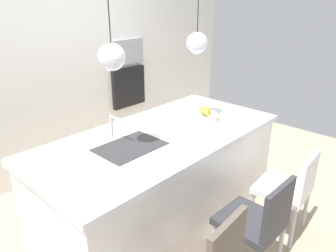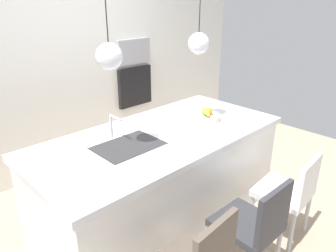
{
  "view_description": "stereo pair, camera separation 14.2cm",
  "coord_description": "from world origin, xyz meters",
  "px_view_note": "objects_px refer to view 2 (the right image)",
  "views": [
    {
      "loc": [
        -1.92,
        -1.88,
        2.11
      ],
      "look_at": [
        0.1,
        0.0,
        0.98
      ],
      "focal_mm": 34.11,
      "sensor_mm": 36.0,
      "label": 1
    },
    {
      "loc": [
        -1.82,
        -1.98,
        2.11
      ],
      "look_at": [
        0.1,
        0.0,
        0.98
      ],
      "focal_mm": 34.11,
      "sensor_mm": 36.0,
      "label": 2
    }
  ],
  "objects_px": {
    "chair_middle": "(254,223)",
    "chair_far": "(290,191)",
    "fruit_bowl": "(206,116)",
    "microwave": "(133,51)",
    "oven": "(135,86)"
  },
  "relations": [
    {
      "from": "fruit_bowl",
      "to": "chair_middle",
      "type": "bearing_deg",
      "value": -119.39
    },
    {
      "from": "chair_middle",
      "to": "chair_far",
      "type": "height_order",
      "value": "chair_middle"
    },
    {
      "from": "oven",
      "to": "chair_middle",
      "type": "xyz_separation_m",
      "value": [
        -0.91,
        -2.59,
        -0.42
      ]
    },
    {
      "from": "fruit_bowl",
      "to": "oven",
      "type": "xyz_separation_m",
      "value": [
        0.38,
        1.65,
        -0.08
      ]
    },
    {
      "from": "microwave",
      "to": "chair_far",
      "type": "xyz_separation_m",
      "value": [
        -0.31,
        -2.58,
        -0.9
      ]
    },
    {
      "from": "fruit_bowl",
      "to": "oven",
      "type": "distance_m",
      "value": 1.7
    },
    {
      "from": "fruit_bowl",
      "to": "oven",
      "type": "relative_size",
      "value": 0.49
    },
    {
      "from": "fruit_bowl",
      "to": "chair_far",
      "type": "distance_m",
      "value": 1.05
    },
    {
      "from": "fruit_bowl",
      "to": "microwave",
      "type": "xyz_separation_m",
      "value": [
        0.38,
        1.65,
        0.42
      ]
    },
    {
      "from": "microwave",
      "to": "chair_far",
      "type": "height_order",
      "value": "microwave"
    },
    {
      "from": "chair_far",
      "to": "chair_middle",
      "type": "bearing_deg",
      "value": -179.36
    },
    {
      "from": "fruit_bowl",
      "to": "microwave",
      "type": "height_order",
      "value": "microwave"
    },
    {
      "from": "chair_middle",
      "to": "chair_far",
      "type": "xyz_separation_m",
      "value": [
        0.6,
        0.01,
        0.01
      ]
    },
    {
      "from": "microwave",
      "to": "oven",
      "type": "height_order",
      "value": "microwave"
    },
    {
      "from": "fruit_bowl",
      "to": "chair_middle",
      "type": "xyz_separation_m",
      "value": [
        -0.53,
        -0.94,
        -0.5
      ]
    }
  ]
}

